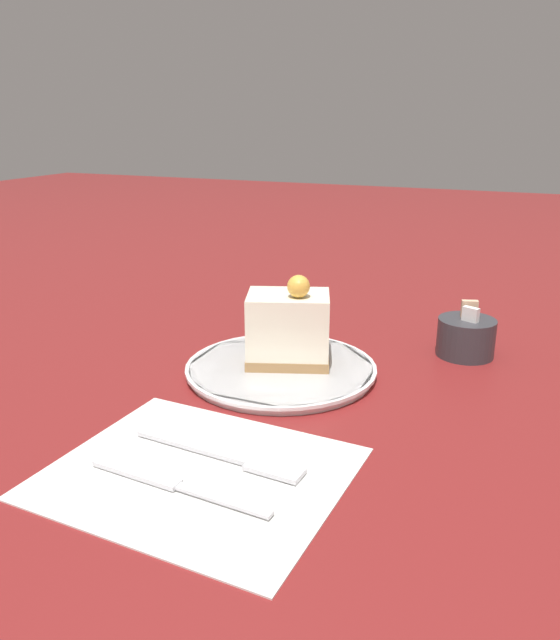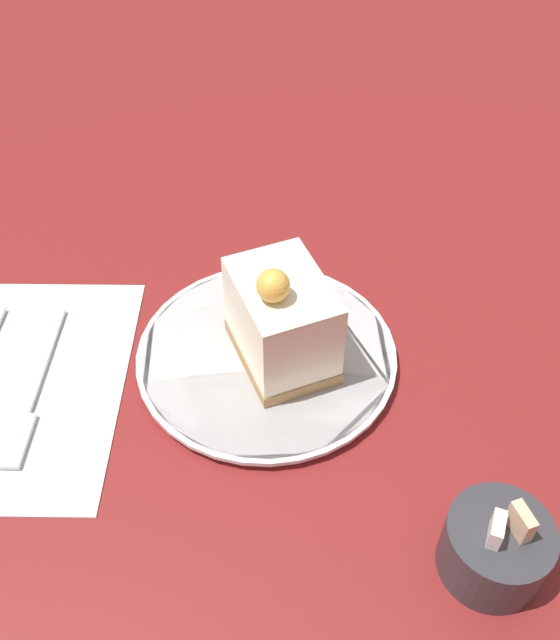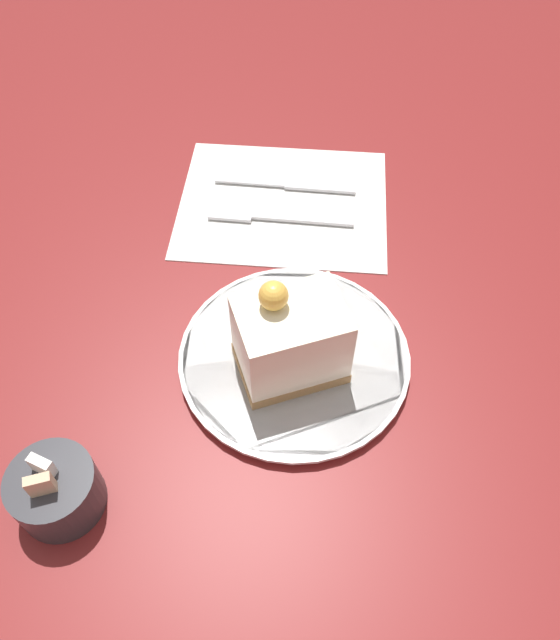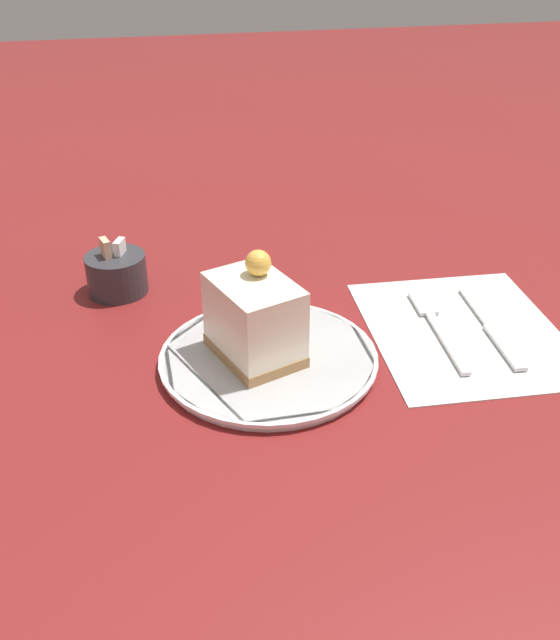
# 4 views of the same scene
# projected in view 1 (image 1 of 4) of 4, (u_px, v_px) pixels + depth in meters

# --- Properties ---
(ground_plane) EXTENTS (4.00, 4.00, 0.00)m
(ground_plane) POSITION_uv_depth(u_px,v_px,m) (252.00, 369.00, 0.75)
(ground_plane) COLOR maroon
(plate) EXTENTS (0.22, 0.22, 0.01)m
(plate) POSITION_uv_depth(u_px,v_px,m) (282.00, 368.00, 0.74)
(plate) COLOR white
(plate) RESTS_ON ground_plane
(cake_slice) EXTENTS (0.10, 0.11, 0.11)m
(cake_slice) POSITION_uv_depth(u_px,v_px,m) (288.00, 328.00, 0.73)
(cake_slice) COLOR #9E7547
(cake_slice) RESTS_ON plate
(napkin) EXTENTS (0.22, 0.26, 0.00)m
(napkin) POSITION_uv_depth(u_px,v_px,m) (198.00, 472.00, 0.53)
(napkin) COLOR white
(napkin) RESTS_ON ground_plane
(fork) EXTENTS (0.03, 0.17, 0.00)m
(fork) POSITION_uv_depth(u_px,v_px,m) (231.00, 457.00, 0.55)
(fork) COLOR silver
(fork) RESTS_ON napkin
(knife) EXTENTS (0.03, 0.17, 0.00)m
(knife) POSITION_uv_depth(u_px,v_px,m) (162.00, 481.00, 0.51)
(knife) COLOR silver
(knife) RESTS_ON napkin
(sugar_bowl) EXTENTS (0.07, 0.07, 0.07)m
(sugar_bowl) POSITION_uv_depth(u_px,v_px,m) (466.00, 337.00, 0.79)
(sugar_bowl) COLOR #333338
(sugar_bowl) RESTS_ON ground_plane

